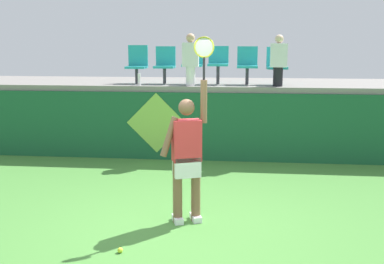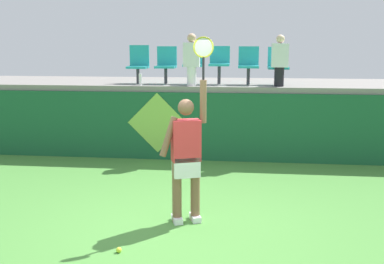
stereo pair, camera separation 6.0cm
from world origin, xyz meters
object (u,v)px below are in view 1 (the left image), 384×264
at_px(water_bottle, 139,79).
at_px(tennis_ball, 120,250).
at_px(stadium_chair_0, 137,63).
at_px(stadium_chair_5, 277,64).
at_px(stadium_chair_2, 193,62).
at_px(spectator_0, 191,59).
at_px(spectator_1, 279,60).
at_px(stadium_chair_1, 165,63).
at_px(tennis_player, 187,154).
at_px(stadium_chair_4, 247,63).
at_px(stadium_chair_3, 218,62).

bearing_deg(water_bottle, tennis_ball, -80.82).
height_order(stadium_chair_0, stadium_chair_5, stadium_chair_0).
relative_size(stadium_chair_2, spectator_0, 0.76).
bearing_deg(stadium_chair_0, spectator_1, -7.74).
relative_size(stadium_chair_1, spectator_1, 0.77).
height_order(stadium_chair_0, stadium_chair_1, stadium_chair_0).
relative_size(tennis_ball, stadium_chair_2, 0.08).
height_order(tennis_player, tennis_ball, tennis_player).
xyz_separation_m(tennis_player, tennis_ball, (-0.68, -1.07, -0.94)).
bearing_deg(spectator_1, stadium_chair_5, 90.00).
distance_m(stadium_chair_5, spectator_1, 0.43).
height_order(tennis_player, stadium_chair_0, tennis_player).
height_order(water_bottle, spectator_0, spectator_0).
height_order(stadium_chair_1, spectator_0, spectator_0).
bearing_deg(spectator_1, stadium_chair_0, 172.26).
height_order(tennis_ball, spectator_0, spectator_0).
bearing_deg(tennis_ball, stadium_chair_4, 73.59).
height_order(stadium_chair_0, stadium_chair_2, stadium_chair_0).
distance_m(tennis_ball, stadium_chair_0, 5.62).
height_order(stadium_chair_3, spectator_0, spectator_0).
xyz_separation_m(tennis_ball, stadium_chair_2, (0.34, 5.18, 1.99)).
bearing_deg(stadium_chair_3, stadium_chair_2, 179.73).
bearing_deg(stadium_chair_2, tennis_player, -85.19).
bearing_deg(stadium_chair_5, tennis_ball, -112.61).
bearing_deg(tennis_player, stadium_chair_4, 78.38).
relative_size(stadium_chair_3, spectator_1, 0.78).
relative_size(stadium_chair_2, stadium_chair_4, 1.01).
relative_size(stadium_chair_4, stadium_chair_5, 1.01).
bearing_deg(spectator_1, water_bottle, -177.71).
distance_m(stadium_chair_3, stadium_chair_5, 1.26).
height_order(tennis_ball, stadium_chair_4, stadium_chair_4).
distance_m(stadium_chair_0, stadium_chair_4, 2.43).
bearing_deg(stadium_chair_1, tennis_ball, -86.89).
bearing_deg(spectator_1, stadium_chair_4, 147.02).
height_order(water_bottle, stadium_chair_4, stadium_chair_4).
xyz_separation_m(stadium_chair_2, spectator_0, (0.00, -0.44, 0.09)).
xyz_separation_m(stadium_chair_3, stadium_chair_5, (1.26, 0.01, -0.04)).
xyz_separation_m(stadium_chair_3, spectator_1, (1.26, -0.41, 0.07)).
height_order(tennis_player, stadium_chair_2, tennis_player).
relative_size(water_bottle, stadium_chair_4, 0.31).
height_order(stadium_chair_2, spectator_1, spectator_1).
bearing_deg(spectator_0, stadium_chair_2, 90.00).
height_order(stadium_chair_1, spectator_1, spectator_1).
distance_m(tennis_player, water_bottle, 3.92).
distance_m(tennis_player, stadium_chair_5, 4.49).
xyz_separation_m(tennis_player, stadium_chair_1, (-0.96, 4.11, 1.03)).
xyz_separation_m(tennis_ball, stadium_chair_4, (1.53, 5.18, 1.98)).
bearing_deg(stadium_chair_5, tennis_player, -109.78).
bearing_deg(tennis_player, stadium_chair_0, 111.11).
height_order(tennis_ball, stadium_chair_5, stadium_chair_5).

